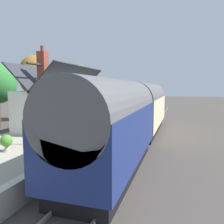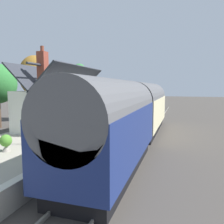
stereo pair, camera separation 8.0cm
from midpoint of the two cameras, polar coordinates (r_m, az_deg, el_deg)
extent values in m
plane|color=#423D38|center=(19.48, 5.14, -5.30)|extent=(160.00, 160.00, 0.00)
cube|color=#A39B8C|center=(20.62, -6.12, -3.41)|extent=(32.00, 6.23, 0.89)
cube|color=beige|center=(19.59, 1.79, -2.55)|extent=(32.00, 0.36, 0.02)
cube|color=gray|center=(19.21, 9.90, -5.33)|extent=(52.00, 0.08, 0.14)
cube|color=gray|center=(19.43, 5.67, -5.13)|extent=(52.00, 0.08, 0.14)
cube|color=black|center=(20.18, 8.22, -3.92)|extent=(9.36, 2.29, 0.70)
cube|color=beige|center=(19.97, 8.29, 0.32)|extent=(10.18, 2.70, 2.30)
cylinder|color=#515154|center=(19.88, 8.35, 3.61)|extent=(10.18, 2.65, 2.65)
cube|color=black|center=(20.19, 4.48, 1.25)|extent=(8.65, 0.03, 0.80)
cylinder|color=black|center=(23.16, 9.39, -2.61)|extent=(0.70, 2.16, 0.70)
cylinder|color=black|center=(17.23, 6.65, -5.68)|extent=(0.70, 2.16, 0.70)
cube|color=black|center=(24.98, 10.10, 2.42)|extent=(0.04, 2.16, 0.90)
cylinder|color=#F2EDCC|center=(25.09, 10.07, 0.19)|extent=(0.06, 0.24, 0.24)
cube|color=red|center=(25.18, 10.06, -0.83)|extent=(0.16, 2.56, 0.24)
cube|color=black|center=(10.73, -0.25, -13.14)|extent=(8.07, 2.29, 0.70)
cube|color=navy|center=(10.33, -0.25, -5.28)|extent=(8.78, 2.70, 2.30)
cylinder|color=#515154|center=(10.16, -0.26, 1.09)|extent=(8.78, 2.65, 2.65)
cube|color=black|center=(10.75, -7.23, -3.30)|extent=(7.46, 0.03, 0.80)
cylinder|color=black|center=(13.15, 3.21, -9.46)|extent=(0.70, 2.16, 0.70)
cylinder|color=black|center=(8.44, -5.87, -18.80)|extent=(0.70, 2.16, 0.70)
cube|color=white|center=(17.80, -12.78, 0.88)|extent=(7.43, 3.50, 2.78)
cube|color=#2D3038|center=(17.31, -10.43, 8.22)|extent=(7.93, 2.00, 1.95)
cube|color=#2D3038|center=(18.18, -15.37, 8.00)|extent=(7.93, 2.00, 1.95)
cylinder|color=#2D3038|center=(17.78, -13.03, 10.86)|extent=(7.93, 0.16, 0.16)
cube|color=brown|center=(15.76, -17.35, 9.85)|extent=(0.56, 0.56, 2.60)
cylinder|color=brown|center=(15.92, -17.53, 15.17)|extent=(0.24, 0.24, 0.36)
cube|color=teal|center=(16.67, -8.15, -0.57)|extent=(0.90, 0.06, 2.10)
cube|color=teal|center=(15.35, -10.41, 1.24)|extent=(0.80, 0.05, 1.10)
cube|color=teal|center=(17.88, -6.27, 2.02)|extent=(0.80, 0.05, 1.10)
cube|color=brown|center=(24.88, 1.11, 0.38)|extent=(1.40, 0.40, 0.06)
cube|color=brown|center=(24.81, 1.51, 0.90)|extent=(1.40, 0.11, 0.40)
cube|color=black|center=(24.37, 0.75, -0.28)|extent=(0.06, 0.36, 0.44)
cube|color=black|center=(25.44, 1.45, 0.00)|extent=(0.06, 0.36, 0.44)
cube|color=brown|center=(29.36, 3.44, 1.29)|extent=(1.41, 0.44, 0.06)
cube|color=brown|center=(29.30, 3.79, 1.73)|extent=(1.40, 0.14, 0.40)
cube|color=black|center=(28.84, 3.20, 0.74)|extent=(0.07, 0.36, 0.44)
cube|color=black|center=(29.93, 3.66, 0.95)|extent=(0.07, 0.36, 0.44)
cube|color=brown|center=(27.15, 2.30, 0.88)|extent=(1.40, 0.41, 0.06)
cube|color=brown|center=(27.08, 2.67, 1.36)|extent=(1.40, 0.11, 0.40)
cube|color=black|center=(26.63, 1.98, 0.28)|extent=(0.06, 0.36, 0.44)
cube|color=black|center=(27.71, 2.60, 0.52)|extent=(0.06, 0.36, 0.44)
cube|color=black|center=(26.16, 4.48, 0.07)|extent=(0.88, 0.32, 0.37)
ellipsoid|color=#2D7233|center=(26.13, 4.49, 0.72)|extent=(0.79, 0.29, 0.29)
cone|color=gray|center=(11.86, -25.47, -8.32)|extent=(0.41, 0.41, 0.33)
cylinder|color=gray|center=(11.89, -25.44, -8.95)|extent=(0.23, 0.23, 0.06)
ellipsoid|color=#4C8C2D|center=(11.78, -25.56, -6.63)|extent=(0.56, 0.56, 0.58)
cone|color=#D43473|center=(11.74, -25.60, -5.70)|extent=(0.10, 0.10, 0.22)
cylinder|color=teal|center=(27.48, 5.33, 0.41)|extent=(0.52, 0.52, 0.40)
ellipsoid|color=#3D8438|center=(27.44, 5.34, 1.26)|extent=(0.60, 0.60, 0.49)
cone|color=#D45B7F|center=(27.42, 5.34, 1.69)|extent=(0.13, 0.13, 0.24)
cylinder|color=teal|center=(24.81, 2.92, -0.26)|extent=(0.33, 0.33, 0.36)
ellipsoid|color=olive|center=(24.78, 2.92, 0.42)|extent=(0.34, 0.34, 0.34)
cone|color=#EC2767|center=(24.76, 2.92, 0.69)|extent=(0.08, 0.08, 0.13)
cylinder|color=black|center=(11.86, -13.31, -0.34)|extent=(0.10, 0.10, 3.39)
cylinder|color=black|center=(11.79, -13.50, 7.15)|extent=(0.05, 0.50, 0.05)
cube|color=beige|center=(11.80, -13.54, 8.55)|extent=(0.24, 0.24, 0.32)
cone|color=black|center=(11.81, -13.57, 9.62)|extent=(0.32, 0.32, 0.14)
cylinder|color=black|center=(21.74, 1.12, -0.22)|extent=(0.06, 0.06, 1.10)
cylinder|color=black|center=(22.32, 1.54, -0.05)|extent=(0.06, 0.06, 1.10)
cube|color=maroon|center=(21.95, 1.34, 1.86)|extent=(0.90, 0.06, 0.44)
cube|color=black|center=(21.95, 1.34, 1.86)|extent=(0.96, 0.03, 0.50)
cylinder|color=#4C3828|center=(28.05, -19.04, 1.69)|extent=(0.34, 0.34, 3.63)
ellipsoid|color=olive|center=(28.00, -19.30, 8.76)|extent=(3.61, 3.56, 4.69)
cylinder|color=#4C3828|center=(36.28, -8.47, 3.64)|extent=(0.41, 0.41, 4.48)
ellipsoid|color=#2D7233|center=(36.29, -8.56, 9.23)|extent=(3.12, 2.66, 3.71)
camera|label=1|loc=(0.04, -90.12, -0.01)|focal=35.79mm
camera|label=2|loc=(0.04, 89.88, 0.01)|focal=35.79mm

